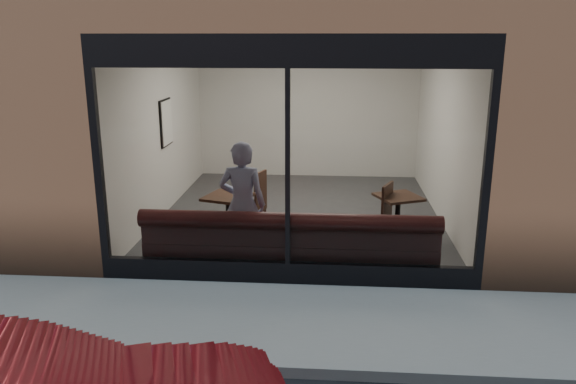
# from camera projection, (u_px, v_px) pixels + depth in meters

# --- Properties ---
(ground) EXTENTS (120.00, 120.00, 0.00)m
(ground) POSITION_uv_depth(u_px,v_px,m) (272.00, 372.00, 5.49)
(ground) COLOR black
(ground) RESTS_ON ground
(sidewalk_near) EXTENTS (40.00, 2.00, 0.01)m
(sidewalk_near) POSITION_uv_depth(u_px,v_px,m) (281.00, 321.00, 6.45)
(sidewalk_near) COLOR gray
(sidewalk_near) RESTS_ON ground
(kerb_near) EXTENTS (40.00, 0.10, 0.12)m
(kerb_near) POSITION_uv_depth(u_px,v_px,m) (271.00, 369.00, 5.42)
(kerb_near) COLOR gray
(kerb_near) RESTS_ON ground
(host_building_pier_left) EXTENTS (2.50, 12.00, 3.20)m
(host_building_pier_left) POSITION_uv_depth(u_px,v_px,m) (147.00, 106.00, 13.02)
(host_building_pier_left) COLOR brown
(host_building_pier_left) RESTS_ON ground
(host_building_pier_right) EXTENTS (2.50, 12.00, 3.20)m
(host_building_pier_right) POSITION_uv_depth(u_px,v_px,m) (476.00, 109.00, 12.47)
(host_building_pier_right) COLOR brown
(host_building_pier_right) RESTS_ON ground
(host_building_backfill) EXTENTS (5.00, 6.00, 3.20)m
(host_building_backfill) POSITION_uv_depth(u_px,v_px,m) (312.00, 95.00, 15.63)
(host_building_backfill) COLOR brown
(host_building_backfill) RESTS_ON ground
(cafe_floor) EXTENTS (6.00, 6.00, 0.00)m
(cafe_floor) POSITION_uv_depth(u_px,v_px,m) (300.00, 214.00, 10.29)
(cafe_floor) COLOR #2D2D30
(cafe_floor) RESTS_ON ground
(cafe_ceiling) EXTENTS (6.00, 6.00, 0.00)m
(cafe_ceiling) POSITION_uv_depth(u_px,v_px,m) (301.00, 35.00, 9.44)
(cafe_ceiling) COLOR white
(cafe_ceiling) RESTS_ON host_building_upper
(cafe_wall_back) EXTENTS (5.00, 0.00, 5.00)m
(cafe_wall_back) POSITION_uv_depth(u_px,v_px,m) (308.00, 108.00, 12.73)
(cafe_wall_back) COLOR silver
(cafe_wall_back) RESTS_ON ground
(cafe_wall_left) EXTENTS (0.00, 6.00, 6.00)m
(cafe_wall_left) POSITION_uv_depth(u_px,v_px,m) (162.00, 127.00, 10.05)
(cafe_wall_left) COLOR silver
(cafe_wall_left) RESTS_ON ground
(cafe_wall_right) EXTENTS (0.00, 6.00, 6.00)m
(cafe_wall_right) POSITION_uv_depth(u_px,v_px,m) (445.00, 130.00, 9.68)
(cafe_wall_right) COLOR silver
(cafe_wall_right) RESTS_ON ground
(storefront_kick) EXTENTS (5.00, 0.10, 0.30)m
(storefront_kick) POSITION_uv_depth(u_px,v_px,m) (288.00, 273.00, 7.42)
(storefront_kick) COLOR black
(storefront_kick) RESTS_ON ground
(storefront_header) EXTENTS (5.00, 0.10, 0.40)m
(storefront_header) POSITION_uv_depth(u_px,v_px,m) (288.00, 51.00, 6.65)
(storefront_header) COLOR black
(storefront_header) RESTS_ON host_building_upper
(storefront_mullion) EXTENTS (0.06, 0.10, 2.50)m
(storefront_mullion) POSITION_uv_depth(u_px,v_px,m) (288.00, 170.00, 7.04)
(storefront_mullion) COLOR black
(storefront_mullion) RESTS_ON storefront_kick
(storefront_glass) EXTENTS (4.80, 0.00, 4.80)m
(storefront_glass) POSITION_uv_depth(u_px,v_px,m) (288.00, 170.00, 7.01)
(storefront_glass) COLOR white
(storefront_glass) RESTS_ON storefront_kick
(banquette) EXTENTS (4.00, 0.55, 0.45)m
(banquette) POSITION_uv_depth(u_px,v_px,m) (290.00, 256.00, 7.78)
(banquette) COLOR #351313
(banquette) RESTS_ON cafe_floor
(person) EXTENTS (0.68, 0.47, 1.80)m
(person) POSITION_uv_depth(u_px,v_px,m) (243.00, 204.00, 7.84)
(person) COLOR #97A1C9
(person) RESTS_ON cafe_floor
(cafe_table_left) EXTENTS (0.82, 0.82, 0.04)m
(cafe_table_left) POSITION_uv_depth(u_px,v_px,m) (228.00, 197.00, 8.79)
(cafe_table_left) COLOR black
(cafe_table_left) RESTS_ON cafe_floor
(cafe_table_right) EXTENTS (0.82, 0.82, 0.04)m
(cafe_table_right) POSITION_uv_depth(u_px,v_px,m) (398.00, 197.00, 8.78)
(cafe_table_right) COLOR black
(cafe_table_right) RESTS_ON cafe_floor
(cafe_chair_left) EXTENTS (0.50, 0.50, 0.04)m
(cafe_chair_left) POSITION_uv_depth(u_px,v_px,m) (251.00, 210.00, 9.78)
(cafe_chair_left) COLOR black
(cafe_chair_left) RESTS_ON cafe_floor
(cafe_chair_right) EXTENTS (0.60, 0.60, 0.04)m
(cafe_chair_right) POSITION_uv_depth(u_px,v_px,m) (374.00, 225.00, 9.01)
(cafe_chair_right) COLOR black
(cafe_chair_right) RESTS_ON cafe_floor
(wall_poster) EXTENTS (0.02, 0.59, 0.79)m
(wall_poster) POSITION_uv_depth(u_px,v_px,m) (167.00, 123.00, 10.20)
(wall_poster) COLOR white
(wall_poster) RESTS_ON cafe_wall_left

